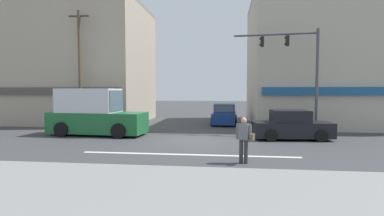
{
  "coord_description": "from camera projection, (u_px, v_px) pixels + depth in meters",
  "views": [
    {
      "loc": [
        1.58,
        -15.54,
        2.63
      ],
      "look_at": [
        -0.51,
        2.0,
        1.6
      ],
      "focal_mm": 28.0,
      "sensor_mm": 36.0,
      "label": 1
    }
  ],
  "objects": [
    {
      "name": "ground_plane",
      "position": [
        197.0,
        141.0,
        15.75
      ],
      "size": [
        120.0,
        120.0,
        0.0
      ],
      "primitive_type": "plane",
      "color": "#3D3D3F"
    },
    {
      "name": "lane_marking_stripe",
      "position": [
        189.0,
        155.0,
        12.28
      ],
      "size": [
        9.0,
        0.24,
        0.01
      ],
      "primitive_type": "cube",
      "color": "silver",
      "rests_on": "ground"
    },
    {
      "name": "sidewalk_curb",
      "position": [
        162.0,
        195.0,
        7.31
      ],
      "size": [
        40.0,
        5.0,
        0.16
      ],
      "primitive_type": "cube",
      "color": "gray",
      "rests_on": "ground"
    },
    {
      "name": "building_left_block",
      "position": [
        72.0,
        64.0,
        25.54
      ],
      "size": [
        12.57,
        8.8,
        9.74
      ],
      "color": "tan",
      "rests_on": "ground"
    },
    {
      "name": "building_right_corner",
      "position": [
        337.0,
        60.0,
        23.37
      ],
      "size": [
        13.28,
        10.36,
        9.97
      ],
      "color": "#B7AD99",
      "rests_on": "ground"
    },
    {
      "name": "street_tree",
      "position": [
        293.0,
        68.0,
        21.6
      ],
      "size": [
        3.64,
        3.64,
        6.07
      ],
      "color": "#4C3823",
      "rests_on": "ground"
    },
    {
      "name": "utility_pole_near_left",
      "position": [
        80.0,
        68.0,
        20.29
      ],
      "size": [
        1.4,
        0.22,
        8.03
      ],
      "color": "brown",
      "rests_on": "ground"
    },
    {
      "name": "traffic_light_mast",
      "position": [
        300.0,
        64.0,
        17.49
      ],
      "size": [
        4.87,
        0.65,
        6.2
      ],
      "color": "#47474C",
      "rests_on": "ground"
    },
    {
      "name": "sedan_parked_curbside",
      "position": [
        291.0,
        126.0,
        16.14
      ],
      "size": [
        4.22,
        2.11,
        1.58
      ],
      "color": "black",
      "rests_on": "ground"
    },
    {
      "name": "box_truck_crossing_rightbound",
      "position": [
        95.0,
        114.0,
        17.68
      ],
      "size": [
        5.72,
        2.51,
        2.75
      ],
      "color": "#1E6033",
      "rests_on": "ground"
    },
    {
      "name": "sedan_waiting_far",
      "position": [
        225.0,
        115.0,
        23.38
      ],
      "size": [
        2.01,
        4.17,
        1.58
      ],
      "color": "navy",
      "rests_on": "ground"
    },
    {
      "name": "pedestrian_foreground_with_bag",
      "position": [
        244.0,
        137.0,
        10.78
      ],
      "size": [
        0.66,
        0.46,
        1.67
      ],
      "color": "#333338",
      "rests_on": "ground"
    }
  ]
}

